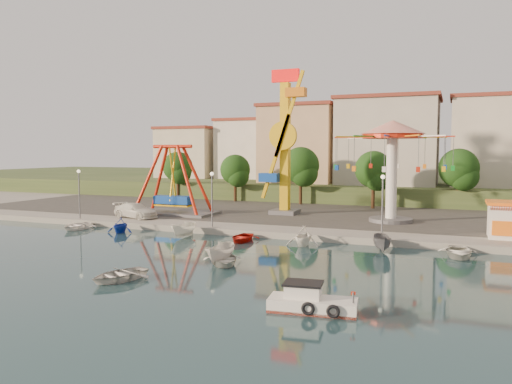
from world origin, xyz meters
The scene contains 32 objects.
ground centered at (0.00, 0.00, 0.00)m, with size 200.00×200.00×0.00m, color #15343C.
quay_deck centered at (0.00, 62.00, 0.30)m, with size 200.00×100.00×0.60m, color #9E998E.
asphalt_pad centered at (0.00, 30.00, 0.60)m, with size 90.00×28.00×0.01m, color #4C4944.
hill_terrace centered at (0.00, 67.00, 1.50)m, with size 200.00×60.00×3.00m, color #384C26.
pirate_ship_ride centered at (-16.65, 20.11, 4.39)m, with size 10.00×5.00×8.00m.
kamikaze_tower centered at (-4.44, 24.62, 8.58)m, with size 4.27×3.10×16.50m.
wave_swinger centered at (7.57, 22.75, 8.20)m, with size 11.60×11.60×10.40m.
lamp_post_0 centered at (-24.00, 13.00, 3.10)m, with size 0.14×0.14×5.00m, color #59595E.
lamp_post_1 centered at (-8.00, 13.00, 3.10)m, with size 0.14×0.14×5.00m, color #59595E.
lamp_post_2 centered at (8.00, 13.00, 3.10)m, with size 0.14×0.14×5.00m, color #59595E.
tree_0 centered at (-26.00, 36.98, 5.47)m, with size 4.60×4.60×7.19m.
tree_1 centered at (-16.00, 36.24, 5.20)m, with size 4.35×4.35×6.80m.
tree_2 centered at (-6.00, 35.81, 5.92)m, with size 5.02×5.02×7.85m.
tree_3 centered at (4.00, 34.36, 5.55)m, with size 4.68×4.68×7.32m.
tree_4 centered at (14.00, 37.35, 5.75)m, with size 4.86×4.86×7.60m.
building_0 centered at (-33.37, 46.06, 8.93)m, with size 9.26×9.53×11.87m, color beige.
building_1 centered at (-21.33, 51.38, 7.32)m, with size 12.33×9.01×8.63m, color silver.
building_2 centered at (-8.19, 51.96, 8.62)m, with size 11.95×9.28×11.23m, color tan.
building_3 centered at (5.60, 48.80, 7.60)m, with size 12.59×10.50×9.20m, color beige.
building_4 centered at (19.07, 52.20, 7.62)m, with size 10.75×9.23×9.24m, color beige.
cabin_motorboat centered at (7.20, -6.40, 0.40)m, with size 4.47×2.17×1.51m.
rowboat_a centered at (-1.11, 1.10, 0.40)m, with size 2.73×3.82×0.79m, color silver.
rowboat_b centered at (-5.16, -5.14, 0.39)m, with size 2.66×3.72×0.77m, color silver.
skiff centered at (-1.44, 1.33, 0.71)m, with size 1.39×3.69×1.42m, color silver.
van centered at (-18.68, 15.66, 1.40)m, with size 2.23×5.49×1.59m, color white.
moored_boat_0 centered at (-21.56, 9.80, 0.39)m, with size 2.72×3.80×0.79m, color white.
moored_boat_1 centered at (-16.31, 9.80, 0.73)m, with size 2.40×2.78×1.47m, color #1331AB.
moored_boat_2 centered at (-9.28, 9.80, 0.68)m, with size 1.32×3.52×1.36m, color white.
moored_boat_3 centered at (-3.49, 9.80, 0.36)m, with size 2.51×3.51×0.73m, color #B2180E.
moored_boat_4 centered at (2.06, 9.80, 0.84)m, with size 2.75×3.19×1.68m, color white.
moored_boat_5 centered at (8.48, 9.80, 0.68)m, with size 1.32×3.52×1.36m, color slate.
moored_boat_6 centered at (14.02, 9.80, 0.42)m, with size 2.87×4.01×0.83m, color silver.
Camera 1 is at (13.61, -29.62, 7.82)m, focal length 35.00 mm.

